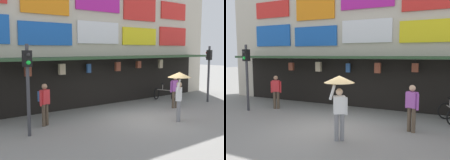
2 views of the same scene
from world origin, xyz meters
The scene contains 6 objects.
ground_plane centered at (0.00, 0.00, 0.00)m, with size 80.00×80.00×0.00m, color gray.
shopfront centered at (0.00, 4.57, 3.96)m, with size 18.00×2.60×8.00m.
traffic_light_near centered at (-5.01, 0.94, 2.14)m, with size 0.29×0.33×3.20m.
pedestrian_in_red centered at (2.69, 0.97, 0.95)m, with size 0.49×0.36×1.68m.
pedestrian_with_umbrella centered at (0.74, -0.86, 1.64)m, with size 0.96×0.96×2.08m.
pedestrian_in_yellow centered at (-4.03, 1.88, 0.98)m, with size 0.49×0.45×1.68m.
Camera 2 is at (3.78, -7.45, 2.72)m, focal length 37.77 mm.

